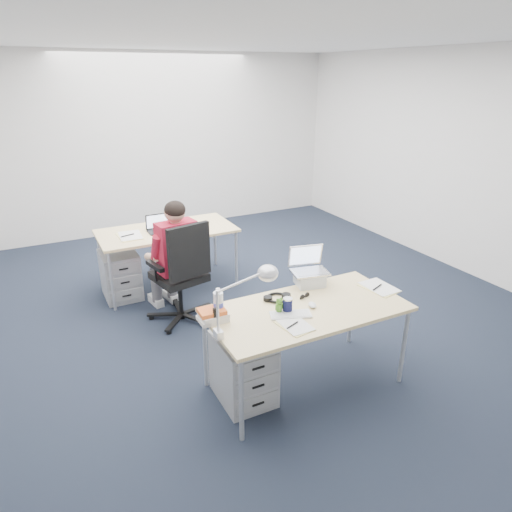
% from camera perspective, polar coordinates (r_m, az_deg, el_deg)
% --- Properties ---
extents(floor, '(7.00, 7.00, 0.00)m').
position_cam_1_polar(floor, '(5.05, 0.34, -7.39)').
color(floor, black).
rests_on(floor, ground).
extents(room, '(6.02, 7.02, 2.80)m').
position_cam_1_polar(room, '(4.47, 0.39, 12.14)').
color(room, silver).
rests_on(room, ground).
extents(desk_near, '(1.60, 0.80, 0.73)m').
position_cam_1_polar(desk_near, '(3.71, 6.37, -7.05)').
color(desk_near, '#DCBF7F').
rests_on(desk_near, ground).
extents(desk_far, '(1.60, 0.80, 0.73)m').
position_cam_1_polar(desk_far, '(5.58, -11.07, 2.80)').
color(desk_far, '#DCBF7F').
rests_on(desk_far, ground).
extents(office_chair, '(0.84, 0.84, 1.12)m').
position_cam_1_polar(office_chair, '(4.88, -9.26, -4.58)').
color(office_chair, black).
rests_on(office_chair, ground).
extents(seated_person, '(0.44, 0.73, 1.30)m').
position_cam_1_polar(seated_person, '(4.90, -10.44, -0.22)').
color(seated_person, '#AF1930').
rests_on(seated_person, ground).
extents(drawer_pedestal_near, '(0.40, 0.50, 0.55)m').
position_cam_1_polar(drawer_pedestal_near, '(3.76, -1.60, -13.89)').
color(drawer_pedestal_near, '#A4A7AA').
rests_on(drawer_pedestal_near, ground).
extents(drawer_pedestal_far, '(0.40, 0.50, 0.55)m').
position_cam_1_polar(drawer_pedestal_far, '(5.58, -16.58, -2.26)').
color(drawer_pedestal_far, '#A4A7AA').
rests_on(drawer_pedestal_far, ground).
extents(silver_laptop, '(0.36, 0.31, 0.33)m').
position_cam_1_polar(silver_laptop, '(4.00, 6.78, -1.44)').
color(silver_laptop, silver).
rests_on(silver_laptop, desk_near).
extents(wireless_keyboard, '(0.34, 0.23, 0.02)m').
position_cam_1_polar(wireless_keyboard, '(3.56, 4.34, -7.31)').
color(wireless_keyboard, white).
rests_on(wireless_keyboard, desk_near).
extents(computer_mouse, '(0.09, 0.11, 0.03)m').
position_cam_1_polar(computer_mouse, '(3.69, 7.05, -6.10)').
color(computer_mouse, white).
rests_on(computer_mouse, desk_near).
extents(headphones, '(0.26, 0.22, 0.04)m').
position_cam_1_polar(headphones, '(3.79, 2.66, -5.15)').
color(headphones, black).
rests_on(headphones, desk_near).
extents(can_koozie, '(0.09, 0.09, 0.12)m').
position_cam_1_polar(can_koozie, '(3.58, 3.97, -6.14)').
color(can_koozie, '#13163D').
rests_on(can_koozie, desk_near).
extents(water_bottle, '(0.10, 0.10, 0.25)m').
position_cam_1_polar(water_bottle, '(3.48, -4.73, -5.92)').
color(water_bottle, silver).
rests_on(water_bottle, desk_near).
extents(bear_figurine, '(0.08, 0.07, 0.13)m').
position_cam_1_polar(bear_figurine, '(3.57, 2.91, -6.18)').
color(bear_figurine, '#357E21').
rests_on(bear_figurine, desk_near).
extents(book_stack, '(0.22, 0.17, 0.10)m').
position_cam_1_polar(book_stack, '(3.48, -5.44, -7.36)').
color(book_stack, silver).
rests_on(book_stack, desk_near).
extents(cordless_phone, '(0.04, 0.02, 0.14)m').
position_cam_1_polar(cordless_phone, '(3.41, -5.05, -7.54)').
color(cordless_phone, black).
rests_on(cordless_phone, desk_near).
extents(papers_left, '(0.21, 0.28, 0.01)m').
position_cam_1_polar(papers_left, '(3.42, 4.83, -8.67)').
color(papers_left, '#F4E78D').
rests_on(papers_left, desk_near).
extents(papers_right, '(0.25, 0.33, 0.01)m').
position_cam_1_polar(papers_right, '(4.12, 15.14, -3.86)').
color(papers_right, '#F4E78D').
rests_on(papers_right, desk_near).
extents(sunglasses, '(0.12, 0.08, 0.03)m').
position_cam_1_polar(sunglasses, '(3.83, 6.10, -5.04)').
color(sunglasses, black).
rests_on(sunglasses, desk_near).
extents(desk_lamp, '(0.46, 0.23, 0.50)m').
position_cam_1_polar(desk_lamp, '(3.22, -2.34, -5.72)').
color(desk_lamp, silver).
rests_on(desk_lamp, desk_near).
extents(dark_laptop, '(0.29, 0.28, 0.21)m').
position_cam_1_polar(dark_laptop, '(5.47, -11.92, 4.03)').
color(dark_laptop, black).
rests_on(dark_laptop, desk_far).
extents(far_cup, '(0.09, 0.09, 0.10)m').
position_cam_1_polar(far_cup, '(5.65, -9.14, 4.23)').
color(far_cup, white).
rests_on(far_cup, desk_far).
extents(far_papers, '(0.25, 0.35, 0.01)m').
position_cam_1_polar(far_papers, '(5.42, -15.53, 2.41)').
color(far_papers, white).
rests_on(far_papers, desk_far).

